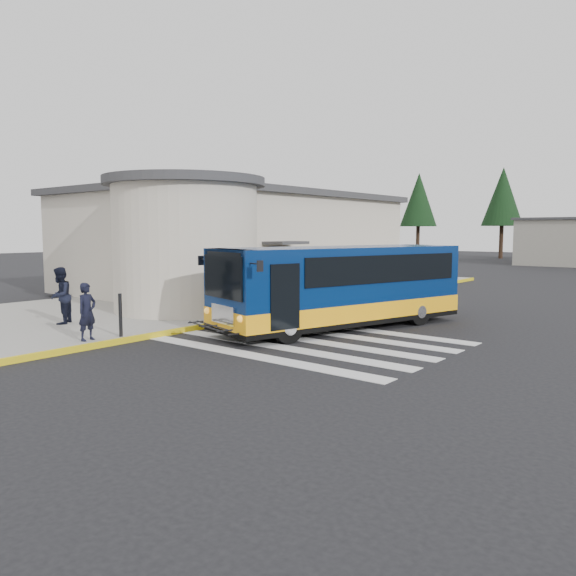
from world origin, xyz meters
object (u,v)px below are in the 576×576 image
Objects in this scene: transit_bus at (341,289)px; bollard at (120,315)px; pedestrian_b at (60,296)px; pedestrian_a at (87,312)px.

bollard is (-3.43, -5.66, -0.47)m from transit_bus.
pedestrian_b is (-6.70, -5.59, -0.18)m from transit_bus.
transit_bus reaches higher than pedestrian_b.
pedestrian_b is 1.49× the size of bollard.
bollard is at bearing -105.50° from transit_bus.
pedestrian_a is 0.91m from bollard.
pedestrian_a is 3.19m from pedestrian_b.
pedestrian_a is at bearing -104.55° from bollard.
bollard is (0.22, 0.86, -0.17)m from pedestrian_a.
transit_bus is at bearing 90.16° from pedestrian_b.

